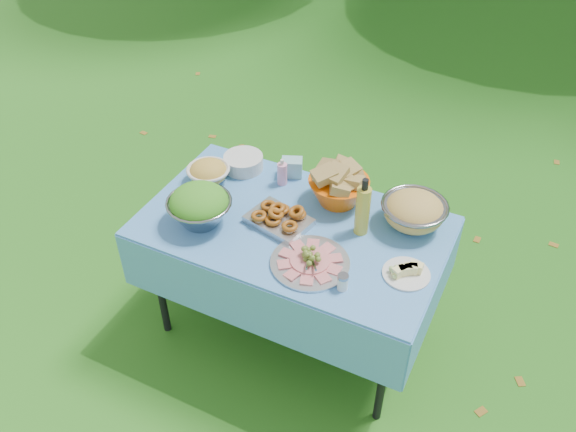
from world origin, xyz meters
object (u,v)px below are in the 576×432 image
(pasta_bowl_steel, at_px, (414,211))
(charcuterie_platter, at_px, (310,257))
(salad_bowl, at_px, (199,206))
(oil_bottle, at_px, (363,206))
(plate_stack, at_px, (243,162))
(picnic_table, at_px, (292,280))
(bread_bowl, at_px, (339,185))

(pasta_bowl_steel, distance_m, charcuterie_platter, 0.57)
(salad_bowl, height_order, oil_bottle, oil_bottle)
(plate_stack, bearing_deg, charcuterie_platter, -38.98)
(picnic_table, distance_m, plate_stack, 0.68)
(bread_bowl, distance_m, pasta_bowl_steel, 0.39)
(bread_bowl, height_order, oil_bottle, oil_bottle)
(salad_bowl, height_order, charcuterie_platter, salad_bowl)
(bread_bowl, relative_size, oil_bottle, 1.00)
(salad_bowl, bearing_deg, bread_bowl, 39.78)
(pasta_bowl_steel, bearing_deg, bread_bowl, 179.34)
(plate_stack, bearing_deg, oil_bottle, -15.12)
(bread_bowl, distance_m, oil_bottle, 0.25)
(salad_bowl, relative_size, charcuterie_platter, 0.86)
(picnic_table, bearing_deg, charcuterie_platter, -47.62)
(picnic_table, relative_size, salad_bowl, 4.72)
(pasta_bowl_steel, relative_size, charcuterie_platter, 0.87)
(picnic_table, height_order, oil_bottle, oil_bottle)
(charcuterie_platter, distance_m, oil_bottle, 0.35)
(charcuterie_platter, relative_size, oil_bottle, 1.18)
(picnic_table, bearing_deg, pasta_bowl_steel, 27.02)
(charcuterie_platter, bearing_deg, salad_bowl, 177.27)
(salad_bowl, distance_m, pasta_bowl_steel, 1.02)
(bread_bowl, height_order, charcuterie_platter, bread_bowl)
(charcuterie_platter, bearing_deg, bread_bowl, 97.60)
(oil_bottle, bearing_deg, bread_bowl, 138.60)
(picnic_table, relative_size, charcuterie_platter, 4.04)
(salad_bowl, distance_m, charcuterie_platter, 0.60)
(pasta_bowl_steel, relative_size, oil_bottle, 1.03)
(pasta_bowl_steel, xyz_separation_m, charcuterie_platter, (-0.33, -0.47, -0.04))
(plate_stack, bearing_deg, bread_bowl, -3.94)
(salad_bowl, distance_m, plate_stack, 0.49)
(plate_stack, xyz_separation_m, bread_bowl, (0.57, -0.04, 0.06))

